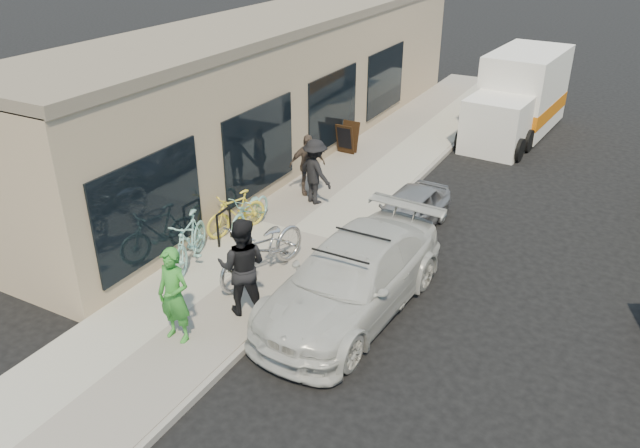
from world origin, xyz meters
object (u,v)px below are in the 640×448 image
at_px(man_standing, 242,267).
at_px(woman_rider, 174,295).
at_px(bike_rack, 224,223).
at_px(bystander_a, 315,172).
at_px(cruiser_bike_a, 190,241).
at_px(cruiser_bike_b, 250,210).
at_px(moving_truck, 519,99).
at_px(sedan_silver, 408,211).
at_px(tandem_bike, 263,249).
at_px(cruiser_bike_c, 236,213).
at_px(sandwich_board, 347,138).
at_px(bystander_b, 307,164).
at_px(sedan_white, 352,278).

bearing_deg(man_standing, woman_rider, 43.62).
relative_size(bike_rack, bystander_a, 0.48).
height_order(cruiser_bike_a, cruiser_bike_b, cruiser_bike_a).
relative_size(moving_truck, bystander_a, 3.35).
bearing_deg(man_standing, sedan_silver, -129.08).
distance_m(tandem_bike, woman_rider, 2.53).
bearing_deg(cruiser_bike_c, moving_truck, 89.79).
xyz_separation_m(sedan_silver, cruiser_bike_c, (-3.43, -2.24, 0.13)).
bearing_deg(cruiser_bike_b, tandem_bike, -53.75).
bearing_deg(man_standing, cruiser_bike_a, -46.73).
relative_size(sandwich_board, woman_rider, 0.53).
height_order(moving_truck, tandem_bike, moving_truck).
bearing_deg(sedan_silver, bike_rack, -137.18).
height_order(cruiser_bike_a, bystander_a, bystander_a).
height_order(man_standing, cruiser_bike_b, man_standing).
relative_size(sandwich_board, cruiser_bike_b, 0.56).
bearing_deg(moving_truck, cruiser_bike_a, -102.99).
distance_m(bike_rack, sandwich_board, 6.62).
bearing_deg(bystander_b, moving_truck, 23.20).
bearing_deg(moving_truck, sedan_white, -86.99).
xyz_separation_m(sedan_silver, bystander_b, (-3.08, 0.52, 0.45)).
bearing_deg(sedan_silver, sandwich_board, 135.93).
bearing_deg(woman_rider, sedan_silver, 73.04).
relative_size(sandwich_board, man_standing, 0.49).
xyz_separation_m(moving_truck, man_standing, (-1.97, -13.59, -0.10)).
bearing_deg(sedan_silver, bystander_a, -179.12).
xyz_separation_m(sedan_silver, tandem_bike, (-1.78, -3.60, 0.27)).
relative_size(bike_rack, cruiser_bike_c, 0.49).
distance_m(tandem_bike, cruiser_bike_b, 2.29).
height_order(bike_rack, cruiser_bike_a, cruiser_bike_a).
bearing_deg(bike_rack, man_standing, -46.19).
bearing_deg(moving_truck, cruiser_bike_b, -105.51).
bearing_deg(tandem_bike, sedan_silver, 73.37).
height_order(bike_rack, sedan_white, sedan_white).
bearing_deg(sedan_white, sandwich_board, 120.94).
height_order(sedan_white, bystander_a, bystander_a).
xyz_separation_m(man_standing, cruiser_bike_a, (-1.99, 0.89, -0.40)).
height_order(woman_rider, man_standing, man_standing).
distance_m(sedan_white, woman_rider, 3.33).
xyz_separation_m(sandwich_board, bystander_b, (0.45, -3.31, 0.34)).
bearing_deg(man_standing, sandwich_board, -99.08).
height_order(sedan_silver, cruiser_bike_b, sedan_silver).
bearing_deg(bystander_b, sandwich_board, 54.76).
bearing_deg(sandwich_board, bike_rack, -86.44).
relative_size(sedan_white, bystander_b, 3.12).
bearing_deg(sedan_white, man_standing, -140.73).
relative_size(tandem_bike, man_standing, 1.25).
bearing_deg(cruiser_bike_a, sandwich_board, 71.79).
xyz_separation_m(moving_truck, bystander_a, (-3.17, -8.64, -0.21)).
bearing_deg(tandem_bike, cruiser_bike_a, -157.93).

